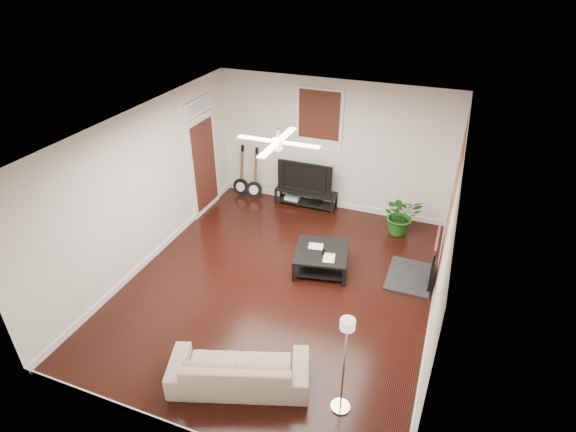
% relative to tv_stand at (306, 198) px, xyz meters
% --- Properties ---
extents(room, '(5.01, 6.01, 2.81)m').
position_rel_tv_stand_xyz_m(room, '(0.49, -2.78, 1.21)').
color(room, black).
rests_on(room, ground).
extents(brick_accent, '(0.02, 2.20, 2.80)m').
position_rel_tv_stand_xyz_m(brick_accent, '(2.97, -1.78, 1.21)').
color(brick_accent, brown).
rests_on(brick_accent, floor).
extents(fireplace, '(0.80, 1.10, 0.92)m').
position_rel_tv_stand_xyz_m(fireplace, '(2.69, -1.78, 0.27)').
color(fireplace, black).
rests_on(fireplace, floor).
extents(window_back, '(1.00, 0.06, 1.30)m').
position_rel_tv_stand_xyz_m(window_back, '(0.19, 0.19, 1.76)').
color(window_back, '#39180F').
rests_on(window_back, wall_back).
extents(door_left, '(0.08, 1.00, 2.50)m').
position_rel_tv_stand_xyz_m(door_left, '(-1.97, -0.88, 1.06)').
color(door_left, white).
rests_on(door_left, wall_left).
extents(tv_stand, '(1.36, 0.36, 0.38)m').
position_rel_tv_stand_xyz_m(tv_stand, '(0.00, 0.00, 0.00)').
color(tv_stand, black).
rests_on(tv_stand, floor).
extents(tv, '(1.22, 0.16, 0.70)m').
position_rel_tv_stand_xyz_m(tv, '(-0.00, 0.02, 0.54)').
color(tv, black).
rests_on(tv, tv_stand).
extents(coffee_table, '(1.08, 1.08, 0.39)m').
position_rel_tv_stand_xyz_m(coffee_table, '(1.01, -2.08, 0.00)').
color(coffee_table, black).
rests_on(coffee_table, floor).
extents(sofa, '(1.95, 1.25, 0.53)m').
position_rel_tv_stand_xyz_m(sofa, '(0.75, -4.86, 0.08)').
color(sofa, '#C4AB93').
rests_on(sofa, floor).
extents(floor_lamp, '(0.31, 0.31, 1.48)m').
position_rel_tv_stand_xyz_m(floor_lamp, '(2.10, -4.76, 0.55)').
color(floor_lamp, silver).
rests_on(floor_lamp, floor).
extents(potted_plant, '(0.95, 0.90, 0.83)m').
position_rel_tv_stand_xyz_m(potted_plant, '(2.13, -0.38, 0.22)').
color(potted_plant, '#1F5618').
rests_on(potted_plant, floor).
extents(guitar_left, '(0.37, 0.27, 1.18)m').
position_rel_tv_stand_xyz_m(guitar_left, '(-1.58, -0.03, 0.40)').
color(guitar_left, black).
rests_on(guitar_left, floor).
extents(guitar_right, '(0.40, 0.30, 1.18)m').
position_rel_tv_stand_xyz_m(guitar_right, '(-1.23, -0.06, 0.40)').
color(guitar_right, black).
rests_on(guitar_right, floor).
extents(ceiling_fan, '(1.24, 1.24, 0.32)m').
position_rel_tv_stand_xyz_m(ceiling_fan, '(0.49, -2.78, 2.41)').
color(ceiling_fan, white).
rests_on(ceiling_fan, ceiling).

